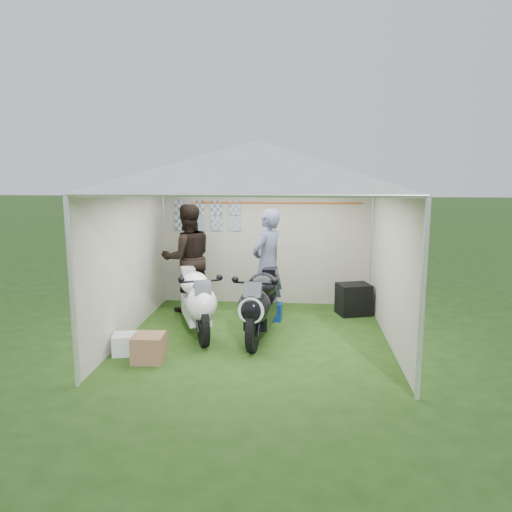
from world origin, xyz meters
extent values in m
plane|color=#203E11|center=(0.00, 0.00, 0.00)|extent=(80.00, 80.00, 0.00)
cylinder|color=silver|center=(-2.00, -2.00, 1.15)|extent=(0.06, 0.06, 2.30)
cylinder|color=silver|center=(2.00, -2.00, 1.15)|extent=(0.06, 0.06, 2.30)
cylinder|color=silver|center=(-2.00, 2.00, 1.15)|extent=(0.06, 0.06, 2.30)
cylinder|color=silver|center=(2.00, 2.00, 1.15)|extent=(0.06, 0.06, 2.30)
cube|color=beige|center=(0.00, 2.00, 1.15)|extent=(4.00, 0.02, 2.30)
cube|color=beige|center=(-2.00, 0.00, 1.15)|extent=(0.02, 4.00, 2.30)
cube|color=beige|center=(2.00, 0.00, 1.15)|extent=(0.02, 4.00, 2.30)
pyramid|color=silver|center=(0.00, 0.00, 2.65)|extent=(5.66, 5.66, 0.70)
cube|color=#99A5B7|center=(-1.65, 1.98, 1.85)|extent=(0.22, 0.02, 0.28)
cube|color=#99A5B7|center=(-1.30, 1.98, 1.85)|extent=(0.22, 0.02, 0.28)
cube|color=#99A5B7|center=(-0.95, 1.98, 1.85)|extent=(0.22, 0.01, 0.28)
cube|color=#99A5B7|center=(-0.60, 1.98, 1.85)|extent=(0.22, 0.01, 0.28)
cube|color=#99A5B7|center=(-1.65, 1.98, 1.55)|extent=(0.22, 0.02, 0.28)
cube|color=#99A5B7|center=(-1.30, 1.98, 1.55)|extent=(0.22, 0.01, 0.28)
cube|color=#99A5B7|center=(-0.95, 1.98, 1.55)|extent=(0.22, 0.02, 0.28)
cube|color=#99A5B7|center=(-0.60, 1.98, 1.55)|extent=(0.22, 0.01, 0.28)
cylinder|color=#D8590C|center=(0.20, 1.97, 1.95)|extent=(3.20, 0.02, 0.02)
cylinder|color=black|center=(-0.75, -0.52, 0.30)|extent=(0.31, 0.60, 0.61)
cylinder|color=black|center=(-1.25, 0.80, 0.30)|extent=(0.36, 0.62, 0.61)
cube|color=white|center=(-0.98, 0.09, 0.38)|extent=(0.66, 1.02, 0.30)
ellipsoid|color=white|center=(-0.78, -0.42, 0.63)|extent=(0.64, 0.73, 0.51)
ellipsoid|color=white|center=(-1.02, 0.19, 0.79)|extent=(0.64, 0.74, 0.36)
cube|color=black|center=(-1.16, 0.57, 0.73)|extent=(0.46, 0.66, 0.14)
cube|color=white|center=(-1.28, 0.88, 0.81)|extent=(0.32, 0.36, 0.18)
cube|color=black|center=(-1.13, 0.47, 0.56)|extent=(0.29, 0.56, 0.10)
cube|color=#3F474C|center=(-0.74, -0.54, 0.89)|extent=(0.28, 0.22, 0.21)
cylinder|color=black|center=(0.00, -0.68, 0.31)|extent=(0.17, 0.63, 0.62)
cylinder|color=black|center=(0.14, 0.76, 0.31)|extent=(0.22, 0.63, 0.62)
cube|color=black|center=(0.07, -0.01, 0.39)|extent=(0.45, 1.01, 0.31)
ellipsoid|color=black|center=(0.01, -0.58, 0.64)|extent=(0.53, 0.66, 0.52)
ellipsoid|color=black|center=(0.08, 0.09, 0.81)|extent=(0.52, 0.68, 0.36)
cube|color=black|center=(0.12, 0.50, 0.74)|extent=(0.33, 0.64, 0.14)
cube|color=black|center=(0.15, 0.84, 0.83)|extent=(0.26, 0.33, 0.19)
cube|color=maroon|center=(0.11, 0.40, 0.57)|extent=(0.16, 0.58, 0.10)
cube|color=#3F474C|center=(0.00, -0.70, 0.91)|extent=(0.26, 0.17, 0.22)
cylinder|color=white|center=(-0.01, -0.80, 0.64)|extent=(0.37, 0.06, 0.37)
cube|color=#1543BA|center=(0.15, 0.86, 0.15)|extent=(0.42, 0.29, 0.30)
imported|color=black|center=(-1.38, 1.33, 0.98)|extent=(1.18, 1.07, 1.96)
imported|color=slate|center=(0.09, 1.07, 0.95)|extent=(0.77, 0.83, 1.91)
cube|color=black|center=(1.62, 1.34, 0.28)|extent=(0.66, 0.59, 0.56)
cube|color=silver|center=(-1.75, -0.90, 0.14)|extent=(0.49, 0.42, 0.28)
cube|color=#875E41|center=(-1.38, -1.15, 0.18)|extent=(0.43, 0.43, 0.37)
cube|color=#B4B9BE|center=(-1.72, -0.86, 0.10)|extent=(0.31, 0.27, 0.20)
camera|label=1|loc=(0.64, -7.44, 2.59)|focal=35.00mm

